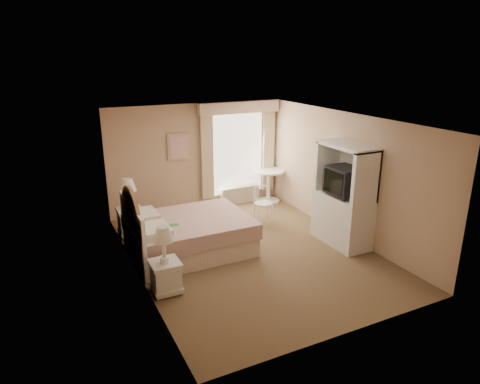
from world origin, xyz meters
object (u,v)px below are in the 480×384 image
cafe_chair (262,200)px  round_table (269,181)px  bed (184,234)px  nightstand_near (165,268)px  nightstand_far (130,214)px  armoire (344,203)px

cafe_chair → round_table: bearing=63.5°
bed → cafe_chair: bed is taller
nightstand_near → nightstand_far: nightstand_far is taller
armoire → round_table: bearing=91.3°
nightstand_far → cafe_chair: (2.82, -0.48, 0.02)m
bed → cafe_chair: (2.10, 0.78, 0.11)m
cafe_chair → nightstand_far: bearing=179.5°
nightstand_near → nightstand_far: bearing=90.0°
bed → round_table: 3.41m
nightstand_near → round_table: nightstand_near is taller
nightstand_near → round_table: bearing=40.5°
round_table → nightstand_near: bearing=-139.5°
round_table → cafe_chair: (-0.77, -1.07, -0.07)m
cafe_chair → armoire: 1.95m
cafe_chair → armoire: size_ratio=0.41×
nightstand_near → nightstand_far: 2.48m
nightstand_far → cafe_chair: nightstand_far is taller
nightstand_near → nightstand_far: (0.00, 2.48, 0.04)m
round_table → bed: bearing=-147.2°
bed → cafe_chair: bearing=20.3°
armoire → nightstand_near: bearing=-175.7°
nightstand_far → round_table: nightstand_far is taller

